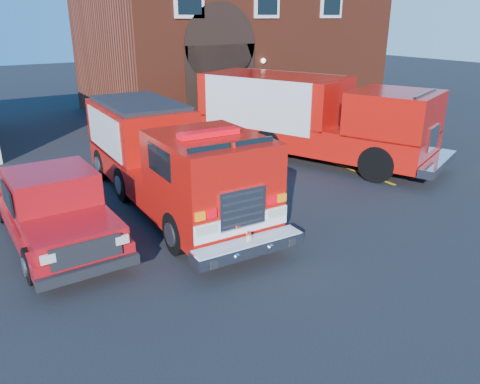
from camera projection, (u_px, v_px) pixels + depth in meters
ground at (216, 224)px, 12.41m from camera, size 100.00×100.00×0.00m
parking_stripe_near at (361, 173)px, 16.49m from camera, size 0.12×3.00×0.01m
parking_stripe_mid at (306, 153)px, 18.85m from camera, size 0.12×3.00×0.01m
parking_stripe_far at (263, 138)px, 21.21m from camera, size 0.12×3.00×0.01m
fire_station at (229, 34)px, 26.48m from camera, size 15.20×10.20×8.45m
fire_engine at (167, 157)px, 13.30m from camera, size 2.78×8.96×2.74m
pickup_truck at (52, 206)px, 11.28m from camera, size 2.13×5.71×1.86m
secondary_truck at (310, 115)px, 17.72m from camera, size 6.18×9.82×3.06m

